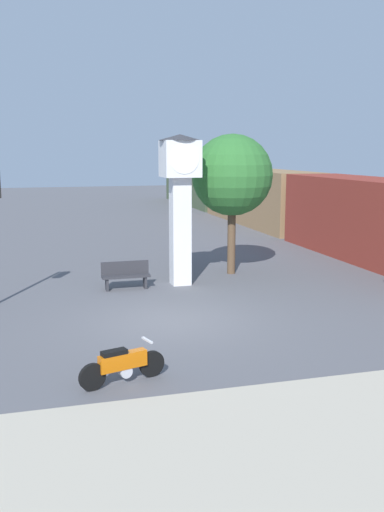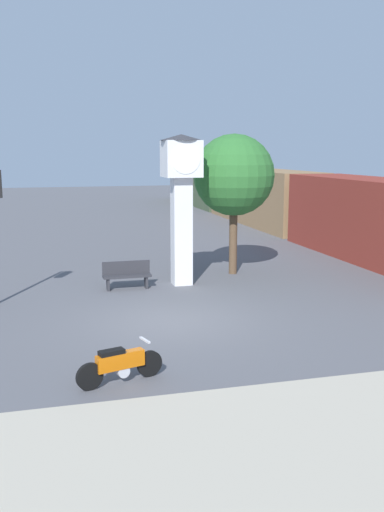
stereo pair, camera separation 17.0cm
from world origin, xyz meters
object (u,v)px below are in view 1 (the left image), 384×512
object	(u,v)px
freight_train	(259,196)
bench	(126,274)
motorcycle	(123,365)
street_tree	(232,176)
clock_tower	(180,186)

from	to	relation	value
freight_train	bench	size ratio (longest dim) A/B	25.02
motorcycle	street_tree	world-z (taller)	street_tree
motorcycle	bench	bearing A→B (deg)	63.68
freight_train	street_tree	xyz separation A→B (m)	(-6.69, -13.85, 1.96)
motorcycle	freight_train	xyz separation A→B (m)	(12.20, 23.05, 1.31)
motorcycle	freight_train	bearing A→B (deg)	45.18
clock_tower	bench	distance (m)	3.49
clock_tower	street_tree	size ratio (longest dim) A/B	0.99
clock_tower	bench	world-z (taller)	clock_tower
motorcycle	clock_tower	bearing A→B (deg)	51.10
motorcycle	clock_tower	world-z (taller)	clock_tower
street_tree	bench	distance (m)	5.45
freight_train	clock_tower	bearing A→B (deg)	-120.81
clock_tower	street_tree	bearing A→B (deg)	27.58
motorcycle	street_tree	xyz separation A→B (m)	(5.51, 9.20, 3.27)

